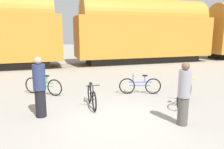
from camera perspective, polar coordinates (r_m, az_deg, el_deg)
name	(u,v)px	position (r m, az deg, el deg)	size (l,w,h in m)	color
ground_plane	(116,121)	(6.48, 1.06, -11.95)	(80.00, 80.00, 0.00)	gray
freight_train	(68,30)	(16.84, -11.32, 11.36)	(48.51, 3.00, 5.14)	black
rail_near	(71,67)	(16.32, -10.68, 1.97)	(60.51, 0.07, 0.01)	#4C4238
rail_far	(69,64)	(17.73, -11.25, 2.67)	(60.51, 0.07, 0.01)	#4C4238
bicycle_green	(43,86)	(9.36, -17.55, -2.87)	(1.45, 1.11, 0.84)	black
bicycle_black	(92,97)	(7.56, -5.32, -5.75)	(0.46, 1.61, 0.82)	black
bicycle_blue	(140,86)	(9.11, 7.33, -2.88)	(1.66, 0.62, 0.82)	black
bicycle_yellow	(185,94)	(8.10, 18.47, -4.86)	(1.44, 1.21, 0.92)	black
person_in_navy	(40,87)	(6.83, -18.38, -3.20)	(0.37, 0.37, 1.83)	black
person_in_grey	(184,94)	(6.23, 18.28, -4.85)	(0.33, 0.33, 1.76)	#514C47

